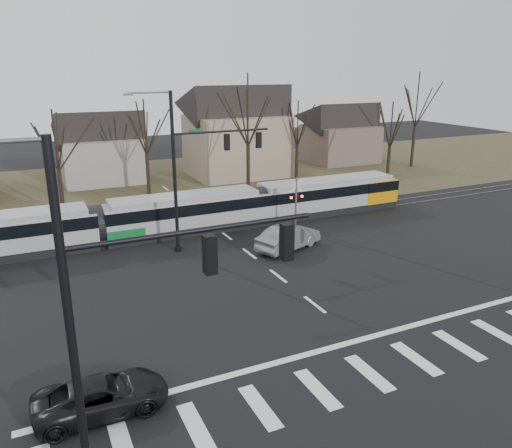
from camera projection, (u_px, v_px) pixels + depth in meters
name	position (u px, v px, depth m)	size (l,w,h in m)	color
ground	(337.00, 322.00, 23.63)	(140.00, 140.00, 0.00)	black
grass_verge	(160.00, 184.00, 51.20)	(140.00, 28.00, 0.01)	#38331E
crosswalk	(393.00, 365.00, 20.18)	(27.00, 2.60, 0.01)	silver
stop_line	(360.00, 340.00, 22.07)	(28.00, 0.35, 0.01)	silver
lane_dashes	(216.00, 228.00, 37.41)	(0.18, 30.00, 0.01)	silver
rail_pair	(217.00, 228.00, 37.23)	(90.00, 1.52, 0.06)	#59595E
tram	(183.00, 212.00, 35.93)	(37.18, 2.76, 2.82)	gray
sedan	(289.00, 237.00, 32.84)	(5.16, 3.37, 1.61)	slate
suv	(102.00, 396.00, 17.31)	(4.61, 2.16, 1.27)	black
signal_pole_near_left	(137.00, 311.00, 12.49)	(9.28, 0.44, 10.20)	black
signal_pole_far	(198.00, 163.00, 31.70)	(9.28, 0.44, 10.20)	black
rail_crossing_signal	(296.00, 206.00, 36.12)	(1.08, 0.36, 4.00)	#59595B
tree_row	(196.00, 142.00, 45.34)	(59.20, 7.20, 10.00)	black
house_b	(100.00, 144.00, 51.41)	(8.64, 7.56, 7.65)	gray
house_c	(236.00, 127.00, 54.16)	(10.80, 8.64, 10.10)	gray
house_d	(340.00, 130.00, 62.38)	(8.64, 7.56, 7.65)	brown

